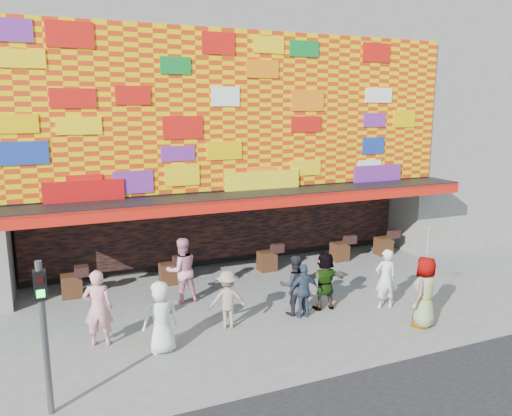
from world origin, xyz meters
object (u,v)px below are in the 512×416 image
(ped_d, at_px, (228,299))
(ped_i, at_px, (182,270))
(parasol, at_px, (428,246))
(ped_c, at_px, (294,285))
(ped_e, at_px, (304,291))
(ped_h, at_px, (385,279))
(ped_f, at_px, (325,281))
(ped_g, at_px, (425,292))
(signal_left, at_px, (43,321))
(ped_a, at_px, (161,317))
(ped_b, at_px, (98,308))

(ped_d, bearing_deg, ped_i, -61.52)
(parasol, bearing_deg, ped_c, 144.15)
(ped_c, xyz_separation_m, ped_e, (0.14, -0.28, -0.09))
(ped_i, bearing_deg, ped_h, 149.41)
(ped_d, relative_size, ped_i, 0.79)
(ped_d, height_order, ped_f, ped_f)
(ped_c, bearing_deg, ped_f, -165.85)
(ped_f, bearing_deg, parasol, 138.82)
(ped_f, bearing_deg, ped_g, 138.82)
(ped_i, xyz_separation_m, parasol, (5.42, -4.13, 1.23))
(signal_left, xyz_separation_m, ped_f, (7.31, 2.34, -1.02))
(ped_e, bearing_deg, ped_a, 10.29)
(ped_c, height_order, ped_h, ped_h)
(ped_c, bearing_deg, ped_h, -178.91)
(ped_f, height_order, ped_g, ped_g)
(ped_d, xyz_separation_m, parasol, (4.78, -1.94, 1.43))
(ped_f, bearing_deg, ped_h, 166.71)
(ped_d, height_order, parasol, parasol)
(signal_left, xyz_separation_m, ped_g, (9.13, 0.32, -0.92))
(signal_left, distance_m, parasol, 9.14)
(ped_c, relative_size, ped_h, 0.98)
(ped_b, height_order, ped_h, ped_b)
(ped_a, xyz_separation_m, ped_g, (6.67, -1.27, 0.07))
(ped_f, distance_m, ped_h, 1.75)
(ped_b, bearing_deg, ped_i, -128.14)
(ped_c, distance_m, ped_d, 1.99)
(signal_left, bearing_deg, ped_d, 27.44)
(ped_g, bearing_deg, ped_c, -64.71)
(ped_b, xyz_separation_m, parasol, (7.98, -2.20, 1.25))
(signal_left, xyz_separation_m, ped_h, (8.95, 1.74, -0.99))
(ped_g, xyz_separation_m, ped_i, (-5.42, 4.13, 0.03))
(ped_a, bearing_deg, signal_left, 26.93)
(parasol, bearing_deg, ped_d, 157.93)
(signal_left, height_order, ped_c, signal_left)
(ped_a, height_order, ped_b, ped_b)
(ped_a, height_order, ped_c, ped_a)
(ped_g, relative_size, ped_h, 1.08)
(ped_b, bearing_deg, ped_h, -170.91)
(ped_a, bearing_deg, ped_c, -175.06)
(ped_i, bearing_deg, ped_a, 63.18)
(ped_e, xyz_separation_m, ped_h, (2.47, -0.32, 0.11))
(ped_c, bearing_deg, ped_d, 16.17)
(ped_d, bearing_deg, ped_f, -166.26)
(ped_c, xyz_separation_m, ped_g, (2.79, -2.01, 0.09))
(ped_c, xyz_separation_m, parasol, (2.79, -2.01, 1.35))
(ped_a, height_order, ped_g, ped_g)
(ped_e, distance_m, ped_i, 3.67)
(ped_b, relative_size, ped_e, 1.26)
(ped_f, relative_size, ped_i, 0.86)
(ped_b, distance_m, parasol, 8.37)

